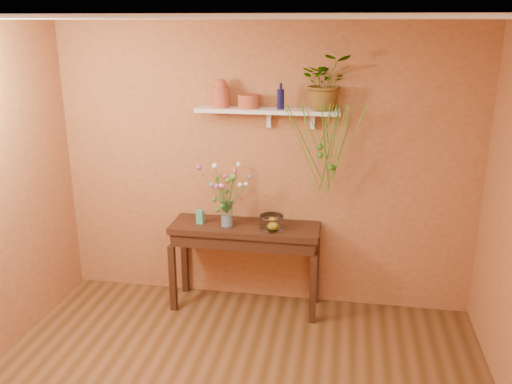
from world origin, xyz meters
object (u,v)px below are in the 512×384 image
object	(u,v)px
sideboard	(245,237)
terracotta_jug	(221,94)
blue_bottle	(281,99)
bouquet	(224,185)
glass_bowl	(272,223)
spider_plant	(326,82)
glass_vase	(227,216)

from	to	relation	value
sideboard	terracotta_jug	xyz separation A→B (m)	(-0.24, 0.11, 1.33)
blue_bottle	bouquet	xyz separation A→B (m)	(-0.49, -0.14, -0.78)
sideboard	glass_bowl	world-z (taller)	glass_bowl
spider_plant	terracotta_jug	bearing A→B (deg)	-177.76
bouquet	glass_bowl	size ratio (longest dim) A/B	2.43
terracotta_jug	glass_vase	distance (m)	1.12
terracotta_jug	blue_bottle	distance (m)	0.55
terracotta_jug	bouquet	world-z (taller)	terracotta_jug
bouquet	terracotta_jug	bearing A→B (deg)	109.65
blue_bottle	bouquet	distance (m)	0.93
blue_bottle	spider_plant	size ratio (longest dim) A/B	0.48
blue_bottle	bouquet	world-z (taller)	blue_bottle
terracotta_jug	glass_vase	bearing A→B (deg)	-64.63
sideboard	bouquet	bearing A→B (deg)	-164.66
sideboard	bouquet	distance (m)	0.56
blue_bottle	sideboard	bearing A→B (deg)	-163.68
spider_plant	glass_vase	size ratio (longest dim) A/B	2.12
spider_plant	glass_vase	xyz separation A→B (m)	(-0.87, -0.19, -1.23)
terracotta_jug	glass_bowl	distance (m)	1.26
bouquet	blue_bottle	bearing A→B (deg)	15.96
sideboard	bouquet	world-z (taller)	bouquet
blue_bottle	glass_vase	bearing A→B (deg)	-163.93
sideboard	glass_vase	world-z (taller)	glass_vase
sideboard	glass_bowl	bearing A→B (deg)	-12.75
blue_bottle	glass_bowl	distance (m)	1.13
glass_bowl	blue_bottle	bearing A→B (deg)	71.54
sideboard	blue_bottle	bearing A→B (deg)	16.32
sideboard	blue_bottle	distance (m)	1.34
blue_bottle	spider_plant	world-z (taller)	spider_plant
terracotta_jug	glass_bowl	world-z (taller)	terracotta_jug
sideboard	terracotta_jug	distance (m)	1.36
sideboard	terracotta_jug	bearing A→B (deg)	155.68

